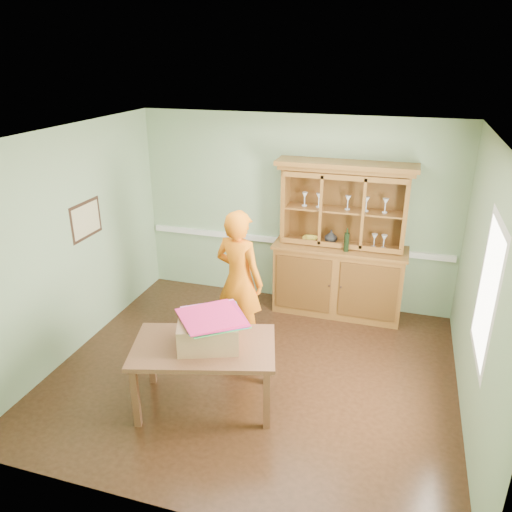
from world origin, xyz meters
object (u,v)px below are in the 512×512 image
(china_hutch, at_px, (339,263))
(cardboard_box, at_px, (208,333))
(person, at_px, (239,280))
(dining_table, at_px, (204,352))

(china_hutch, distance_m, cardboard_box, 2.60)
(china_hutch, bearing_deg, cardboard_box, -111.85)
(china_hutch, xyz_separation_m, person, (-1.04, -1.23, 0.14))
(person, bearing_deg, cardboard_box, 110.22)
(person, bearing_deg, china_hutch, -113.71)
(dining_table, relative_size, person, 0.90)
(china_hutch, relative_size, person, 1.20)
(cardboard_box, bearing_deg, china_hutch, 68.15)
(cardboard_box, bearing_deg, person, 93.63)
(china_hutch, distance_m, person, 1.62)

